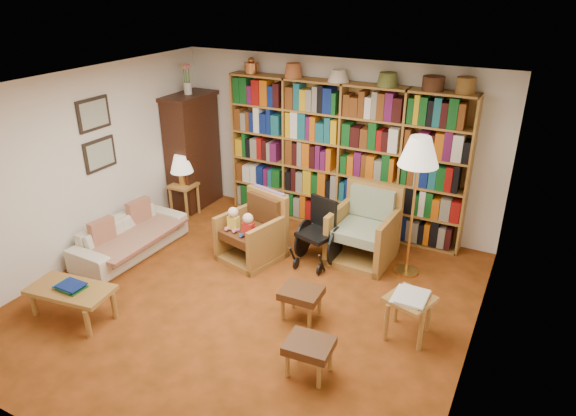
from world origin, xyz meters
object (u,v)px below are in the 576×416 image
Objects in this scene: side_table_lamp at (184,192)px; coffee_table at (71,292)px; sofa at (130,237)px; footstool_a at (301,295)px; wheelchair at (319,234)px; armchair_leather at (255,231)px; footstool_b at (309,348)px; armchair_sage at (365,231)px; side_table_papers at (410,304)px; floor_lamp at (419,157)px.

coffee_table is at bearing -78.27° from side_table_lamp.
coffee_table is at bearing -159.69° from sofa.
footstool_a is (2.87, -1.61, -0.08)m from side_table_lamp.
wheelchair is 3.12m from coffee_table.
armchair_leather is 1.94× the size of footstool_b.
sofa is 2.78m from footstool_a.
armchair_leather is 2.40m from footstool_b.
side_table_papers is at bearing -55.19° from armchair_sage.
side_table_lamp is 3.02m from armchair_sage.
sofa is at bearing 162.28° from footstool_b.
side_table_papers is at bearing -18.78° from side_table_lamp.
armchair_leather is at bearing 140.31° from footstool_a.
footstool_b is at bearing -105.83° from sofa.
footstool_a is at bearing -39.69° from armchair_leather.
floor_lamp is (0.64, -0.17, 1.20)m from armchair_sage.
floor_lamp is 3.91× the size of footstool_b.
side_table_papers is (4.01, -1.36, 0.01)m from side_table_lamp.
floor_lamp reaches higher than coffee_table.
side_table_papers is 1.17× the size of footstool_b.
armchair_leather is 1.55m from footstool_a.
footstool_b is 2.78m from coffee_table.
side_table_papers is at bearing 55.76° from footstool_b.
coffee_table is (-2.75, -0.40, 0.02)m from footstool_b.
side_table_lamp reaches higher than footstool_b.
armchair_leather is at bearing -63.61° from sofa.
floor_lamp is 1.84× the size of coffee_table.
armchair_sage reaches higher than sofa.
coffee_table is at bearing -153.18° from footstool_a.
side_table_lamp is 2.53m from wheelchair.
floor_lamp is 3.35× the size of side_table_papers.
floor_lamp is at bearing 10.87° from wheelchair.
side_table_lamp is at bearing 101.73° from coffee_table.
side_table_papers is 1.22m from footstool_b.
armchair_sage is at bearing 1.22° from side_table_lamp.
wheelchair is (0.83, 0.30, 0.02)m from armchair_leather.
floor_lamp reaches higher than armchair_leather.
armchair_leather reaches higher than side_table_papers.
armchair_sage reaches higher than side_table_lamp.
armchair_leather is 1.51m from armchair_sage.
armchair_leather is 2.41m from coffee_table.
floor_lamp is at bearing 40.83° from coffee_table.
side_table_papers is (0.99, -1.43, 0.02)m from armchair_sage.
sofa is 1.84× the size of armchair_leather.
floor_lamp is 2.13m from footstool_a.
wheelchair is (2.51, -0.32, 0.01)m from side_table_lamp.
armchair_sage is (1.34, 0.69, 0.01)m from armchair_leather.
side_table_lamp reaches higher than sofa.
floor_lamp reaches higher than armchair_sage.
armchair_sage is 1.37m from floor_lamp.
side_table_papers is (1.51, -1.04, 0.01)m from wheelchair.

